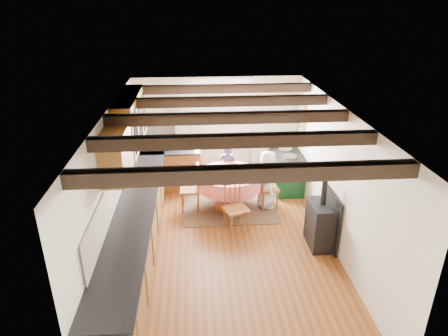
{
  "coord_description": "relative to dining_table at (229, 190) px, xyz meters",
  "views": [
    {
      "loc": [
        -0.49,
        -5.62,
        3.97
      ],
      "look_at": [
        0.0,
        0.8,
        1.15
      ],
      "focal_mm": 31.66,
      "sensor_mm": 36.0,
      "label": 1
    }
  ],
  "objects": [
    {
      "name": "curtain_left",
      "position": [
        -0.9,
        1.23,
        0.72
      ],
      "size": [
        0.35,
        0.1,
        2.1
      ],
      "primitive_type": "cube",
      "color": "silver",
      "rests_on": "wall_back"
    },
    {
      "name": "worktop_back",
      "position": [
        -1.2,
        1.01,
        0.52
      ],
      "size": [
        1.3,
        0.64,
        0.04
      ],
      "primitive_type": "cube",
      "color": "black",
      "rests_on": "base_cabinet_back"
    },
    {
      "name": "window_frame",
      "position": [
        -0.05,
        1.31,
        1.22
      ],
      "size": [
        1.34,
        0.03,
        1.54
      ],
      "primitive_type": "cube",
      "color": "white",
      "rests_on": "wall_back"
    },
    {
      "name": "curtain_rod",
      "position": [
        -0.05,
        1.23,
        1.82
      ],
      "size": [
        2.0,
        0.03,
        0.03
      ],
      "primitive_type": "cylinder",
      "rotation": [
        0.0,
        1.57,
        0.0
      ],
      "color": "black",
      "rests_on": "wall_back"
    },
    {
      "name": "bowl_a",
      "position": [
        -0.27,
        -0.0,
        0.41
      ],
      "size": [
        0.22,
        0.22,
        0.05
      ],
      "primitive_type": "imported",
      "rotation": [
        0.0,
        0.0,
        6.18
      ],
      "color": "silver",
      "rests_on": "dining_table"
    },
    {
      "name": "child_far",
      "position": [
        0.03,
        0.68,
        0.18
      ],
      "size": [
        0.47,
        0.38,
        1.12
      ],
      "primitive_type": "imported",
      "rotation": [
        0.0,
        0.0,
        2.84
      ],
      "color": "#2E2D44",
      "rests_on": "floor"
    },
    {
      "name": "canister_slim",
      "position": [
        -1.05,
        1.02,
        0.68
      ],
      "size": [
        0.1,
        0.1,
        0.28
      ],
      "primitive_type": "cylinder",
      "color": "#262628",
      "rests_on": "worktop_back"
    },
    {
      "name": "splash_back",
      "position": [
        -1.15,
        1.31,
        0.82
      ],
      "size": [
        1.4,
        0.02,
        0.55
      ],
      "primitive_type": "cube",
      "color": "beige",
      "rests_on": "wall_back"
    },
    {
      "name": "beam_e",
      "position": [
        -0.15,
        0.58,
        1.93
      ],
      "size": [
        3.6,
        0.16,
        0.16
      ],
      "primitive_type": "cube",
      "color": "#2E2115",
      "rests_on": "ceiling"
    },
    {
      "name": "wall_plate",
      "position": [
        0.9,
        1.3,
        1.32
      ],
      "size": [
        0.3,
        0.02,
        0.3
      ],
      "primitive_type": "cylinder",
      "rotation": [
        1.57,
        0.0,
        0.0
      ],
      "color": "silver",
      "rests_on": "wall_back"
    },
    {
      "name": "floor",
      "position": [
        -0.15,
        -1.42,
        -0.38
      ],
      "size": [
        3.6,
        5.5,
        0.0
      ],
      "primitive_type": "cube",
      "color": "brown",
      "rests_on": "ground"
    },
    {
      "name": "aga_range",
      "position": [
        1.32,
        0.71,
        0.05
      ],
      "size": [
        0.61,
        0.94,
        0.87
      ],
      "primitive_type": null,
      "color": "#0B381A",
      "rests_on": "floor"
    },
    {
      "name": "beam_b",
      "position": [
        -0.15,
        -2.42,
        1.93
      ],
      "size": [
        3.6,
        0.16,
        0.16
      ],
      "primitive_type": "cube",
      "color": "#2E2115",
      "rests_on": "ceiling"
    },
    {
      "name": "wall_right",
      "position": [
        1.65,
        -1.42,
        0.82
      ],
      "size": [
        0.0,
        5.5,
        2.4
      ],
      "primitive_type": "cube",
      "color": "silver",
      "rests_on": "ground"
    },
    {
      "name": "beam_d",
      "position": [
        -0.15,
        -0.42,
        1.93
      ],
      "size": [
        3.6,
        0.16,
        0.16
      ],
      "primitive_type": "cube",
      "color": "#2E2115",
      "rests_on": "ceiling"
    },
    {
      "name": "wall_cabinet_solid",
      "position": [
        -1.78,
        -1.72,
        1.52
      ],
      "size": [
        0.34,
        0.9,
        0.7
      ],
      "primitive_type": "cube",
      "color": "olive",
      "rests_on": "wall_left"
    },
    {
      "name": "cast_iron_stove",
      "position": [
        1.43,
        -1.43,
        0.24
      ],
      "size": [
        0.37,
        0.62,
        1.24
      ],
      "primitive_type": null,
      "color": "black",
      "rests_on": "floor"
    },
    {
      "name": "canister_wide",
      "position": [
        -1.25,
        1.07,
        0.65
      ],
      "size": [
        0.2,
        0.2,
        0.22
      ],
      "primitive_type": "cylinder",
      "color": "#262628",
      "rests_on": "worktop_back"
    },
    {
      "name": "cup",
      "position": [
        0.02,
        -0.03,
        0.43
      ],
      "size": [
        0.1,
        0.1,
        0.09
      ],
      "primitive_type": "imported",
      "rotation": [
        0.0,
        0.0,
        3.25
      ],
      "color": "silver",
      "rests_on": "dining_table"
    },
    {
      "name": "splash_left",
      "position": [
        -1.93,
        -1.12,
        0.82
      ],
      "size": [
        0.02,
        4.5,
        0.55
      ],
      "primitive_type": "cube",
      "color": "beige",
      "rests_on": "wall_left"
    },
    {
      "name": "rug",
      "position": [
        0.0,
        0.0,
        -0.38
      ],
      "size": [
        1.87,
        1.45,
        0.01
      ],
      "primitive_type": "cube",
      "color": "#53321F",
      "rests_on": "floor"
    },
    {
      "name": "beam_a",
      "position": [
        -0.15,
        -3.42,
        1.93
      ],
      "size": [
        3.6,
        0.16,
        0.16
      ],
      "primitive_type": "cube",
      "color": "#2E2115",
      "rests_on": "ceiling"
    },
    {
      "name": "curtain_right",
      "position": [
        0.8,
        1.23,
        0.72
      ],
      "size": [
        0.35,
        0.1,
        2.1
      ],
      "primitive_type": "cube",
      "color": "silver",
      "rests_on": "wall_back"
    },
    {
      "name": "ceiling",
      "position": [
        -0.15,
        -1.42,
        2.02
      ],
      "size": [
        3.6,
        5.5,
        0.0
      ],
      "primitive_type": "cube",
      "color": "white",
      "rests_on": "ground"
    },
    {
      "name": "base_cabinet_back",
      "position": [
        -1.2,
        1.03,
        0.06
      ],
      "size": [
        1.3,
        0.6,
        0.88
      ],
      "primitive_type": "cube",
      "color": "olive",
      "rests_on": "floor"
    },
    {
      "name": "worktop_left",
      "position": [
        -1.63,
        -1.42,
        0.52
      ],
      "size": [
        0.64,
        5.3,
        0.04
      ],
      "primitive_type": "cube",
      "color": "black",
      "rests_on": "base_cabinet_left"
    },
    {
      "name": "beam_c",
      "position": [
        -0.15,
        -1.42,
        1.93
      ],
      "size": [
        3.6,
        0.16,
        0.16
      ],
      "primitive_type": "cube",
      "color": "#2E2115",
      "rests_on": "ceiling"
    },
    {
      "name": "base_cabinet_left",
      "position": [
        -1.65,
        -1.42,
        0.06
      ],
      "size": [
        0.6,
        5.3,
        0.88
      ],
      "primitive_type": "cube",
      "color": "olive",
      "rests_on": "floor"
    },
    {
      "name": "bowl_b",
      "position": [
        0.11,
        0.21,
        0.41
      ],
      "size": [
        0.21,
        0.21,
        0.06
      ],
      "primitive_type": "imported",
      "rotation": [
        0.0,
        0.0,
        4.49
      ],
      "color": "silver",
      "rests_on": "dining_table"
    },
    {
      "name": "wall_cabinet_glass",
      "position": [
        -1.78,
        -0.22,
        1.57
      ],
      "size": [
        0.34,
        1.8,
        0.9
      ],
      "primitive_type": "cube",
      "color": "olive",
      "rests_on": "wall_left"
    },
    {
      "name": "dining_table",
      "position": [
        0.0,
        0.0,
        0.0
      ],
      "size": [
        1.27,
        1.27,
        0.76
      ],
      "primitive_type": null,
      "color": "#F8565F",
      "rests_on": "floor"
    },
    {
      "name": "chair_near",
      "position": [
        0.05,
        -0.87,
        0.09
      ],
      "size": [
        0.53,
        0.54,
        0.95
      ],
      "primitive_type": null,
      "rotation": [
        0.0,
        0.0,
        0.34
      ],
      "color": "brown",
      "rests_on": "floor"
    },
    {
      "name": "window_pane",
      "position": [
        -0.05,
        1.32,
        1.22
      ],
      "size": [
        1.2,
        0.01,
        1.4
      ],
      "primitive_type": "cube",
      "color": "white",
      "rests_on": "wall_back"
    },
    {
      "name": "child_right",
      "position": [
        0.76,
        -0.01,
        0.22
      ],
      "size": [
        0.42,
        0.61,
        1.2
      ],
      "primitive_type": "imported",
      "rotation": [
        0.0,
        0.0,
        1.5
      ],
      "color": "silver",
      "rests_on": "floor"
    },
    {
      "name": "chair_left",
      "position": [
        -0.78,
        -0.02,
        0.09
      ],
      "size": [
        0.43,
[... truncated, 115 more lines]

